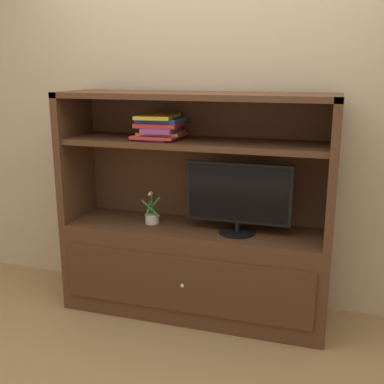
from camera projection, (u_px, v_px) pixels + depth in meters
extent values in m
plane|color=#99754C|center=(175.00, 341.00, 2.90)|extent=(8.00, 8.00, 0.00)
cube|color=tan|center=(209.00, 102.00, 3.24)|extent=(6.00, 0.10, 2.80)
cube|color=#4C2D1C|center=(194.00, 270.00, 3.20)|extent=(1.75, 0.47, 0.61)
cube|color=#462A19|center=(183.00, 285.00, 2.97)|extent=(1.61, 0.02, 0.37)
sphere|color=silver|center=(182.00, 286.00, 2.96)|extent=(0.02, 0.02, 0.02)
cube|color=#4C2D1C|center=(76.00, 155.00, 3.25)|extent=(0.05, 0.47, 0.87)
cube|color=#4C2D1C|center=(334.00, 170.00, 2.77)|extent=(0.05, 0.47, 0.87)
cube|color=#4C2D1C|center=(204.00, 156.00, 3.22)|extent=(1.75, 0.02, 0.87)
cube|color=#4C2D1C|center=(194.00, 96.00, 2.90)|extent=(1.75, 0.47, 0.04)
cube|color=#4C2D1C|center=(194.00, 143.00, 2.98)|extent=(1.65, 0.42, 0.04)
cylinder|color=black|center=(237.00, 232.00, 3.00)|extent=(0.23, 0.23, 0.01)
cylinder|color=black|center=(237.00, 227.00, 2.99)|extent=(0.03, 0.03, 0.06)
cube|color=black|center=(238.00, 193.00, 2.94)|extent=(0.67, 0.02, 0.38)
cube|color=black|center=(238.00, 194.00, 2.92)|extent=(0.62, 0.00, 0.34)
cylinder|color=beige|center=(152.00, 219.00, 3.19)|extent=(0.09, 0.09, 0.06)
cylinder|color=#3D6B33|center=(152.00, 203.00, 3.16)|extent=(0.01, 0.01, 0.16)
cube|color=#2D7A38|center=(155.00, 208.00, 3.16)|extent=(0.03, 0.12, 0.08)
cube|color=#2D7A38|center=(152.00, 206.00, 3.19)|extent=(0.11, 0.03, 0.14)
cube|color=#2D7A38|center=(148.00, 207.00, 3.17)|extent=(0.03, 0.09, 0.07)
cube|color=#2D7A38|center=(151.00, 208.00, 3.15)|extent=(0.13, 0.00, 0.11)
sphere|color=silver|center=(151.00, 193.00, 3.15)|extent=(0.02, 0.02, 0.02)
sphere|color=silver|center=(150.00, 194.00, 3.15)|extent=(0.02, 0.02, 0.02)
cube|color=purple|center=(160.00, 138.00, 3.05)|extent=(0.23, 0.32, 0.01)
cube|color=red|center=(160.00, 135.00, 3.04)|extent=(0.28, 0.34, 0.02)
cube|color=#A56638|center=(162.00, 132.00, 3.03)|extent=(0.30, 0.30, 0.02)
cube|color=purple|center=(161.00, 129.00, 3.02)|extent=(0.22, 0.35, 0.03)
cube|color=red|center=(160.00, 124.00, 3.02)|extent=(0.29, 0.31, 0.03)
cube|color=#2D519E|center=(161.00, 120.00, 3.01)|extent=(0.27, 0.24, 0.03)
cube|color=gold|center=(158.00, 116.00, 3.00)|extent=(0.26, 0.36, 0.02)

